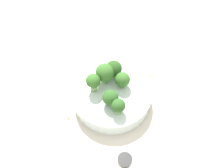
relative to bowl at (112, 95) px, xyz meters
The scene contains 11 objects.
ground_plane 0.02m from the bowl, ahead, with size 3.00×3.00×0.00m, color beige.
bowl is the anchor object (origin of this frame).
broccoli_floret_0 0.07m from the bowl, ahead, with size 0.04×0.04×0.06m.
broccoli_floret_1 0.07m from the bowl, 54.21° to the right, with size 0.05×0.05×0.06m.
broccoli_floret_2 0.07m from the bowl, 87.05° to the right, with size 0.04×0.04×0.05m.
broccoli_floret_3 0.08m from the bowl, 109.39° to the left, with size 0.03×0.03×0.04m.
broccoli_floret_4 0.06m from the bowl, 142.93° to the right, with size 0.04×0.04×0.05m.
broccoli_floret_5 0.06m from the bowl, 93.53° to the left, with size 0.04×0.04×0.05m.
pepper_shaker 0.18m from the bowl, 104.09° to the left, with size 0.03×0.03×0.06m.
almond_crumb_0 0.13m from the bowl, 32.57° to the left, with size 0.01×0.00×0.01m, color olive.
almond_crumb_1 0.14m from the bowl, 138.40° to the right, with size 0.01×0.00×0.01m, color tan.
Camera 1 is at (-0.03, 0.32, 0.52)m, focal length 35.00 mm.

